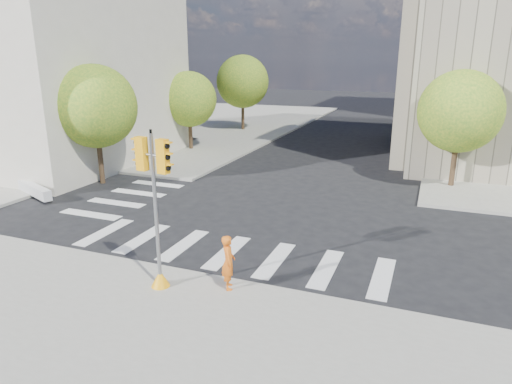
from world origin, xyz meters
TOP-DOWN VIEW (x-y plane):
  - ground at (0.00, 0.00)m, footprint 160.00×160.00m
  - sidewalk_far_left at (-20.00, 26.00)m, footprint 28.00×40.00m
  - classical_building at (-20.00, 8.00)m, footprint 19.00×15.00m
  - tree_lw_near at (-10.50, 4.00)m, footprint 4.40×4.40m
  - tree_lw_mid at (-10.50, 14.00)m, footprint 4.00×4.00m
  - tree_lw_far at (-10.50, 24.00)m, footprint 4.80×4.80m
  - tree_re_near at (7.50, 10.00)m, footprint 4.20×4.20m
  - tree_re_mid at (7.50, 22.00)m, footprint 4.60×4.60m
  - tree_re_far at (7.50, 34.00)m, footprint 4.00×4.00m
  - lamp_near at (8.00, 14.00)m, footprint 0.35×0.18m
  - lamp_far at (8.00, 28.00)m, footprint 0.35×0.18m
  - traffic_signal at (-0.79, -5.25)m, footprint 1.08×0.56m
  - photographer at (1.15, -4.60)m, footprint 0.64×0.72m
  - planter_wall at (-13.08, 1.09)m, footprint 5.69×2.69m

SIDE VIEW (x-z plane):
  - ground at x=0.00m, z-range 0.00..0.00m
  - sidewalk_far_left at x=-20.00m, z-range 0.00..0.15m
  - planter_wall at x=-13.08m, z-range 0.15..0.65m
  - photographer at x=1.15m, z-range 0.15..1.81m
  - traffic_signal at x=-0.79m, z-range -0.20..4.50m
  - tree_lw_mid at x=-10.50m, z-range 0.88..6.65m
  - tree_re_far at x=7.50m, z-range 0.93..6.80m
  - tree_re_near at x=7.50m, z-range 0.97..7.13m
  - tree_lw_near at x=-10.50m, z-range 1.00..7.41m
  - tree_re_mid at x=7.50m, z-range 1.02..7.68m
  - tree_lw_far at x=-10.50m, z-range 1.07..8.01m
  - lamp_near at x=8.00m, z-range 0.52..8.63m
  - lamp_far at x=8.00m, z-range 0.52..8.63m
  - classical_building at x=-20.00m, z-range 0.09..12.79m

